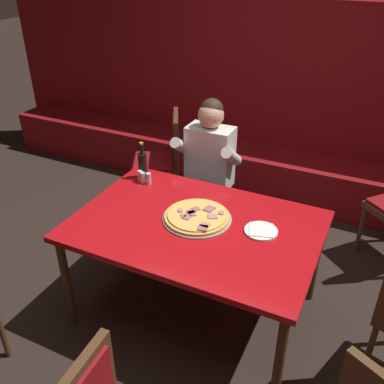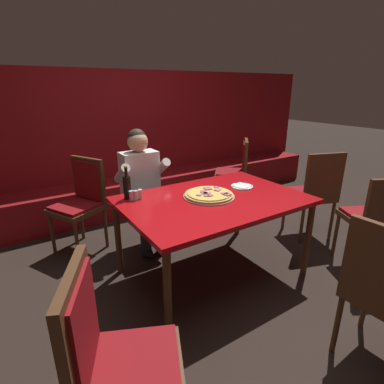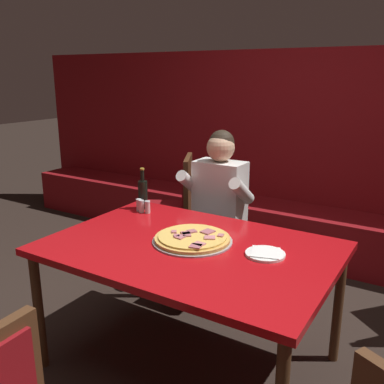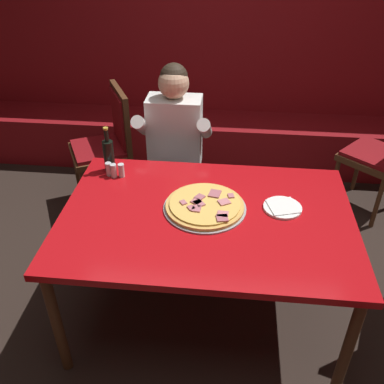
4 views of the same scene
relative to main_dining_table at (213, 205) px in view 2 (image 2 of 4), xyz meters
name	(u,v)px [view 2 (image 2 of 4)]	position (x,y,z in m)	size (l,w,h in m)	color
ground_plane	(212,272)	(0.00, 0.00, -0.69)	(24.00, 24.00, 0.00)	black
booth_wall_panel	(123,140)	(0.00, 2.18, 0.26)	(6.80, 0.16, 1.90)	maroon
booth_bench	(135,194)	(0.00, 1.86, -0.46)	(6.46, 0.48, 0.46)	maroon
main_dining_table	(213,205)	(0.00, 0.00, 0.00)	(1.57, 1.08, 0.76)	#4C2D19
pizza	(209,195)	(-0.01, 0.05, 0.08)	(0.45, 0.45, 0.05)	#9E9EA3
plate_white_paper	(242,186)	(0.41, 0.09, 0.07)	(0.21, 0.21, 0.02)	white
beer_bottle	(127,187)	(-0.63, 0.40, 0.17)	(0.07, 0.07, 0.29)	black
shaker_red_pepper_flakes	(131,196)	(-0.62, 0.34, 0.10)	(0.04, 0.04, 0.09)	silver
shaker_oregano	(140,195)	(-0.54, 0.33, 0.10)	(0.04, 0.04, 0.09)	silver
shaker_black_pepper	(136,196)	(-0.59, 0.32, 0.10)	(0.04, 0.04, 0.09)	silver
diner_seated_blue_shirt	(143,185)	(-0.30, 0.83, 0.01)	(0.53, 0.53, 1.27)	black
dining_chair_far_left	(112,357)	(-1.25, -0.96, -0.10)	(0.58, 0.58, 1.02)	#4C2D19
dining_chair_side_aisle	(236,168)	(1.30, 1.19, -0.12)	(0.62, 0.62, 0.98)	#4C2D19
dining_chair_by_booth	(315,189)	(1.39, -0.04, -0.10)	(0.56, 0.56, 1.03)	#4C2D19
dining_chair_near_right	(377,215)	(1.28, -0.77, -0.12)	(0.59, 0.59, 0.96)	#4C2D19
dining_chair_far_right	(82,198)	(-0.87, 1.14, -0.12)	(0.59, 0.59, 0.98)	#4C2D19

